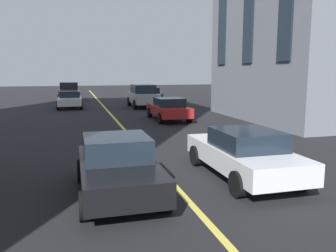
{
  "coord_description": "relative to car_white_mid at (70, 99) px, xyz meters",
  "views": [
    {
      "loc": [
        3.77,
        2.45,
        2.93
      ],
      "look_at": [
        12.59,
        0.04,
        1.5
      ],
      "focal_mm": 36.93,
      "sensor_mm": 36.0,
      "label": 1
    }
  ],
  "objects": [
    {
      "name": "car_blue_oncoming",
      "position": [
        4.36,
        -7.67,
        -0.0
      ],
      "size": [
        3.9,
        1.89,
        1.4
      ],
      "color": "navy",
      "rests_on": "ground_plane"
    },
    {
      "name": "car_white_parked_a",
      "position": [
        -20.9,
        -4.83,
        0.0
      ],
      "size": [
        4.4,
        1.95,
        1.37
      ],
      "color": "silver",
      "rests_on": "ground_plane"
    },
    {
      "name": "car_silver_far",
      "position": [
        -0.97,
        -5.92,
        0.27
      ],
      "size": [
        4.7,
        2.14,
        1.88
      ],
      "color": "#B7BABF",
      "rests_on": "ground_plane"
    },
    {
      "name": "car_black_trailing",
      "position": [
        -21.33,
        -1.27,
        -0.0
      ],
      "size": [
        3.9,
        1.89,
        1.4
      ],
      "color": "black",
      "rests_on": "ground_plane"
    },
    {
      "name": "lane_centre_line",
      "position": [
        -13.16,
        -2.77,
        -0.7
      ],
      "size": [
        80.0,
        0.16,
        0.01
      ],
      "color": "#D8C64C",
      "rests_on": "ground_plane"
    },
    {
      "name": "car_white_mid",
      "position": [
        0.0,
        0.0,
        0.0
      ],
      "size": [
        4.4,
        1.95,
        1.37
      ],
      "color": "silver",
      "rests_on": "ground_plane"
    },
    {
      "name": "car_red_parked_b",
      "position": [
        7.48,
        0.1,
        0.27
      ],
      "size": [
        4.7,
        2.14,
        1.88
      ],
      "color": "#B21E1E",
      "rests_on": "ground_plane"
    },
    {
      "name": "car_red_near",
      "position": [
        -9.1,
        -5.9,
        0.0
      ],
      "size": [
        4.4,
        1.95,
        1.37
      ],
      "color": "#B21E1E",
      "rests_on": "ground_plane"
    }
  ]
}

